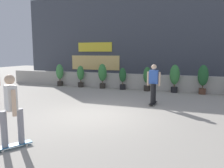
{
  "coord_description": "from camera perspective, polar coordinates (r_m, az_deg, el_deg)",
  "views": [
    {
      "loc": [
        3.11,
        -7.05,
        2.18
      ],
      "look_at": [
        0.0,
        1.5,
        0.9
      ],
      "focal_mm": 36.01,
      "sensor_mm": 36.0,
      "label": 1
    }
  ],
  "objects": [
    {
      "name": "potted_plant_3",
      "position": [
        13.28,
        2.73,
        1.65
      ],
      "size": [
        0.41,
        0.41,
        1.29
      ],
      "color": "black",
      "rests_on": "ground"
    },
    {
      "name": "potted_plant_0",
      "position": [
        15.11,
        -13.13,
        2.63
      ],
      "size": [
        0.48,
        0.48,
        1.43
      ],
      "color": "#2D2823",
      "rests_on": "ground"
    },
    {
      "name": "planter_wall",
      "position": [
        13.53,
        6.53,
        0.6
      ],
      "size": [
        18.0,
        0.4,
        0.9
      ],
      "primitive_type": "cube",
      "color": "#B2ADA3",
      "rests_on": "ground"
    },
    {
      "name": "potted_plant_6",
      "position": [
        12.67,
        22.11,
        1.63
      ],
      "size": [
        0.54,
        0.54,
        1.54
      ],
      "color": "brown",
      "rests_on": "ground"
    },
    {
      "name": "ground_plane",
      "position": [
        8.01,
        -3.71,
        -7.8
      ],
      "size": [
        48.0,
        48.0,
        0.0
      ],
      "primitive_type": "plane",
      "color": "#A8A093"
    },
    {
      "name": "potted_plant_2",
      "position": [
        13.7,
        -2.45,
        2.51
      ],
      "size": [
        0.51,
        0.51,
        1.5
      ],
      "color": "#2D2823",
      "rests_on": "ground"
    },
    {
      "name": "skater_mid_plaza",
      "position": [
        9.5,
        10.52,
        0.38
      ],
      "size": [
        0.56,
        0.81,
        1.7
      ],
      "color": "black",
      "rests_on": "ground"
    },
    {
      "name": "building_backdrop",
      "position": [
        17.37,
        9.81,
        11.4
      ],
      "size": [
        20.0,
        2.08,
        6.5
      ],
      "color": "#424751",
      "rests_on": "ground"
    },
    {
      "name": "skater_by_wall_left",
      "position": [
        5.55,
        -24.18,
        -5.58
      ],
      "size": [
        0.59,
        0.79,
        1.7
      ],
      "color": "#266699",
      "rests_on": "ground"
    },
    {
      "name": "potted_plant_4",
      "position": [
        12.91,
        8.93,
        1.68
      ],
      "size": [
        0.45,
        0.45,
        1.37
      ],
      "color": "#2D2823",
      "rests_on": "ground"
    },
    {
      "name": "potted_plant_1",
      "position": [
        14.34,
        -7.98,
        2.27
      ],
      "size": [
        0.44,
        0.44,
        1.36
      ],
      "color": "#2D2823",
      "rests_on": "ground"
    },
    {
      "name": "potted_plant_5",
      "position": [
        12.7,
        15.62,
        1.88
      ],
      "size": [
        0.53,
        0.53,
        1.53
      ],
      "color": "black",
      "rests_on": "ground"
    }
  ]
}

